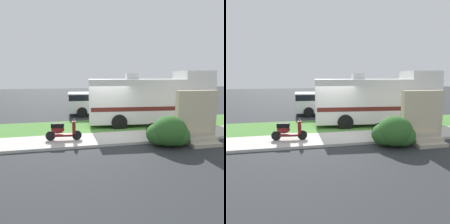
{
  "view_description": "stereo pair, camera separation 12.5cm",
  "coord_description": "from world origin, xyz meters",
  "views": [
    {
      "loc": [
        -2.22,
        -11.12,
        3.12
      ],
      "look_at": [
        0.24,
        0.3,
        1.1
      ],
      "focal_mm": 34.8,
      "sensor_mm": 36.0,
      "label": 1
    },
    {
      "loc": [
        -2.09,
        -11.15,
        3.12
      ],
      "look_at": [
        0.24,
        0.3,
        1.1
      ],
      "focal_mm": 34.8,
      "sensor_mm": 36.0,
      "label": 2
    }
  ],
  "objects": [
    {
      "name": "grass_strip",
      "position": [
        0.0,
        1.5,
        0.04
      ],
      "size": [
        24.0,
        3.4,
        0.08
      ],
      "color": "#4C8438",
      "rests_on": "ground"
    },
    {
      "name": "bicycle",
      "position": [
        2.47,
        -1.46,
        0.49
      ],
      "size": [
        1.69,
        0.59,
        0.88
      ],
      "color": "black",
      "rests_on": "ground"
    },
    {
      "name": "bottle_green",
      "position": [
        4.44,
        -1.59,
        0.22
      ],
      "size": [
        0.06,
        0.06,
        0.24
      ],
      "color": "#B2B2B7",
      "rests_on": "ground"
    },
    {
      "name": "pickup_truck_near",
      "position": [
        0.05,
        5.67,
        0.94
      ],
      "size": [
        5.28,
        2.39,
        1.74
      ],
      "color": "silver",
      "rests_on": "ground"
    },
    {
      "name": "bush_by_porch",
      "position": [
        2.12,
        -2.69,
        0.63
      ],
      "size": [
        1.87,
        1.4,
        1.32
      ],
      "color": "#2D6026",
      "rests_on": "ground"
    },
    {
      "name": "porch_steps",
      "position": [
        3.74,
        -2.29,
        0.97
      ],
      "size": [
        2.0,
        1.26,
        2.4
      ],
      "color": "#B2A893",
      "rests_on": "ground"
    },
    {
      "name": "motorhome_rv",
      "position": [
        2.96,
        1.47,
        1.59
      ],
      "size": [
        7.59,
        2.96,
        3.35
      ],
      "color": "silver",
      "rests_on": "ground"
    },
    {
      "name": "sidewalk",
      "position": [
        0.0,
        -1.2,
        0.06
      ],
      "size": [
        24.0,
        2.0,
        0.12
      ],
      "color": "beige",
      "rests_on": "ground"
    },
    {
      "name": "ground_plane",
      "position": [
        0.0,
        0.0,
        0.0
      ],
      "size": [
        80.0,
        80.0,
        0.0
      ],
      "primitive_type": "plane",
      "color": "#2D3033"
    },
    {
      "name": "scooter",
      "position": [
        -2.42,
        -1.16,
        0.58
      ],
      "size": [
        1.64,
        0.51,
        0.97
      ],
      "color": "black",
      "rests_on": "ground"
    }
  ]
}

